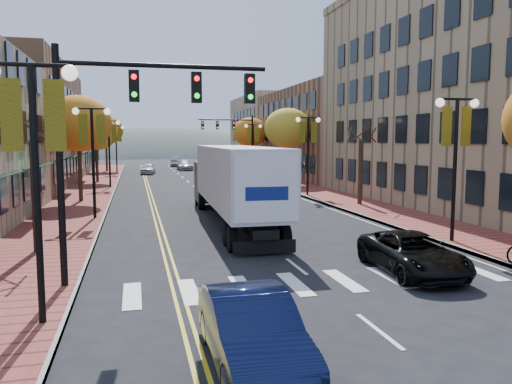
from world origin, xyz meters
TOP-DOWN VIEW (x-y plane):
  - ground at (0.00, 0.00)m, footprint 200.00×200.00m
  - sidewalk_left at (-9.00, 32.50)m, footprint 4.00×85.00m
  - sidewalk_right at (9.00, 32.50)m, footprint 4.00×85.00m
  - building_left_far at (-17.00, 61.00)m, footprint 12.00×26.00m
  - building_right_near at (18.50, 16.00)m, footprint 15.00×28.00m
  - building_right_mid at (18.50, 42.00)m, footprint 15.00×24.00m
  - building_right_far at (18.50, 64.00)m, footprint 15.00×20.00m
  - tree_left_a at (-9.00, 8.00)m, footprint 0.28×0.28m
  - tree_left_b at (-9.00, 24.00)m, footprint 4.48×4.48m
  - tree_left_c at (-9.00, 40.00)m, footprint 4.16×4.16m
  - tree_left_d at (-9.00, 58.00)m, footprint 4.61×4.61m
  - tree_right_b at (9.00, 18.00)m, footprint 0.28×0.28m
  - tree_right_c at (9.00, 34.00)m, footprint 4.48×4.48m
  - tree_right_d at (9.00, 50.00)m, footprint 4.35×4.35m
  - lamp_left_a at (-7.50, 0.00)m, footprint 1.96×0.36m
  - lamp_left_b at (-7.50, 16.00)m, footprint 1.96×0.36m
  - lamp_left_c at (-7.50, 34.00)m, footprint 1.96×0.36m
  - lamp_left_d at (-7.50, 52.00)m, footprint 1.96×0.36m
  - lamp_right_a at (7.50, 6.00)m, footprint 1.96×0.36m
  - lamp_right_b at (7.50, 24.00)m, footprint 1.96×0.36m
  - lamp_right_c at (7.50, 42.00)m, footprint 1.96×0.36m
  - traffic_mast_near at (-5.48, 3.00)m, footprint 6.10×0.35m
  - traffic_mast_far at (5.48, 42.00)m, footprint 6.10×0.34m
  - semi_truck at (-0.46, 13.23)m, footprint 3.04×16.15m
  - navy_sedan at (-3.24, -3.08)m, footprint 1.55×4.41m
  - black_suv at (3.42, 2.30)m, footprint 2.44×4.85m
  - car_far_white at (-3.72, 52.37)m, footprint 2.16×4.26m
  - car_far_silver at (1.62, 59.60)m, footprint 2.16×4.97m
  - car_far_oncoming at (1.27, 70.82)m, footprint 2.04×5.10m

SIDE VIEW (x-z plane):
  - ground at x=0.00m, z-range 0.00..0.00m
  - sidewalk_left at x=-9.00m, z-range 0.00..0.15m
  - sidewalk_right at x=9.00m, z-range 0.00..0.15m
  - black_suv at x=3.42m, z-range 0.00..1.32m
  - car_far_white at x=-3.72m, z-range 0.00..1.39m
  - car_far_silver at x=1.62m, z-range 0.00..1.42m
  - navy_sedan at x=-3.24m, z-range 0.00..1.45m
  - car_far_oncoming at x=1.27m, z-range 0.00..1.65m
  - tree_left_a at x=-9.00m, z-range 0.15..4.35m
  - tree_right_b at x=9.00m, z-range 0.15..4.35m
  - semi_truck at x=-0.46m, z-range 0.34..4.36m
  - lamp_left_a at x=-7.50m, z-range 1.27..7.32m
  - lamp_left_b at x=-7.50m, z-range 1.27..7.32m
  - lamp_left_c at x=-7.50m, z-range 1.27..7.32m
  - lamp_left_d at x=-7.50m, z-range 1.27..7.32m
  - lamp_right_a at x=7.50m, z-range 1.27..7.32m
  - lamp_right_b at x=7.50m, z-range 1.27..7.32m
  - lamp_right_c at x=7.50m, z-range 1.27..7.32m
  - building_left_far at x=-17.00m, z-range 0.00..9.50m
  - traffic_mast_near at x=-5.48m, z-range 1.42..8.42m
  - traffic_mast_far at x=5.48m, z-range 1.42..8.42m
  - building_right_mid at x=18.50m, z-range 0.00..10.00m
  - tree_left_c at x=-9.00m, z-range 1.71..8.40m
  - tree_right_d at x=9.00m, z-range 1.79..8.79m
  - tree_left_b at x=-9.00m, z-range 1.84..9.05m
  - tree_right_c at x=9.00m, z-range 1.84..9.05m
  - building_right_far at x=18.50m, z-range 0.00..11.00m
  - tree_left_d at x=-9.00m, z-range 1.89..9.31m
  - building_right_near at x=18.50m, z-range 0.00..15.00m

